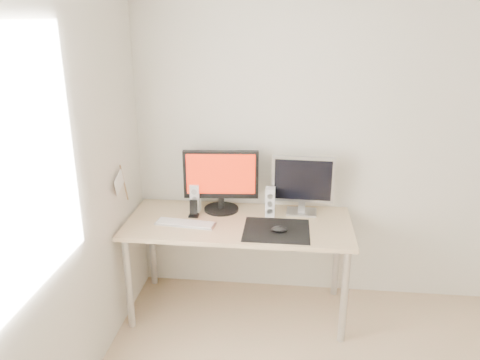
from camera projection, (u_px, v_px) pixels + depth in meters
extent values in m
plane|color=silver|center=(371.00, 141.00, 3.41)|extent=(3.50, 0.00, 3.50)
plane|color=silver|center=(6.00, 235.00, 1.95)|extent=(0.00, 3.50, 3.50)
cube|color=black|center=(276.00, 230.00, 3.19)|extent=(0.45, 0.40, 0.00)
ellipsoid|color=black|center=(279.00, 229.00, 3.15)|extent=(0.11, 0.07, 0.04)
cube|color=#D1B587|center=(239.00, 223.00, 3.33)|extent=(1.60, 0.70, 0.03)
cylinder|color=silver|center=(129.00, 284.00, 3.26)|extent=(0.05, 0.05, 0.70)
cylinder|color=silver|center=(344.00, 297.00, 3.11)|extent=(0.05, 0.05, 0.70)
cylinder|color=silver|center=(152.00, 245.00, 3.80)|extent=(0.05, 0.05, 0.70)
cylinder|color=silver|center=(337.00, 255.00, 3.65)|extent=(0.05, 0.05, 0.70)
cylinder|color=black|center=(221.00, 209.00, 3.53)|extent=(0.28, 0.28, 0.02)
cylinder|color=black|center=(221.00, 201.00, 3.50)|extent=(0.05, 0.05, 0.12)
cube|color=black|center=(221.00, 174.00, 3.42)|extent=(0.55, 0.09, 0.36)
cube|color=red|center=(221.00, 174.00, 3.40)|extent=(0.50, 0.05, 0.30)
cube|color=silver|center=(301.00, 212.00, 3.47)|extent=(0.23, 0.17, 0.01)
cube|color=#B2B2B4|center=(302.00, 205.00, 3.45)|extent=(0.05, 0.04, 0.10)
cube|color=#B2B2B4|center=(303.00, 179.00, 3.39)|extent=(0.45, 0.06, 0.34)
cube|color=black|center=(303.00, 180.00, 3.37)|extent=(0.41, 0.02, 0.30)
cube|color=white|center=(195.00, 197.00, 3.48)|extent=(0.07, 0.08, 0.21)
cylinder|color=#BCBCBE|center=(194.00, 207.00, 3.46)|extent=(0.04, 0.01, 0.04)
cylinder|color=#B6B5B8|center=(194.00, 199.00, 3.44)|extent=(0.04, 0.01, 0.04)
cylinder|color=#B0AFB2|center=(194.00, 192.00, 3.42)|extent=(0.04, 0.01, 0.04)
cube|color=white|center=(270.00, 202.00, 3.40)|extent=(0.07, 0.08, 0.21)
cylinder|color=silver|center=(270.00, 211.00, 3.38)|extent=(0.04, 0.01, 0.04)
cylinder|color=#B6B6B8|center=(270.00, 204.00, 3.36)|extent=(0.04, 0.01, 0.04)
cylinder|color=#ABABAD|center=(270.00, 196.00, 3.34)|extent=(0.04, 0.01, 0.04)
cube|color=#AFAFB1|center=(185.00, 224.00, 3.28)|extent=(0.43, 0.16, 0.01)
cube|color=white|center=(185.00, 223.00, 3.28)|extent=(0.41, 0.15, 0.01)
cube|color=black|center=(194.00, 215.00, 3.41)|extent=(0.07, 0.06, 0.02)
cube|color=black|center=(194.00, 207.00, 3.39)|extent=(0.06, 0.03, 0.11)
cylinder|color=#A57F54|center=(124.00, 183.00, 3.24)|extent=(0.01, 0.10, 0.29)
cube|color=white|center=(119.00, 182.00, 3.14)|extent=(0.00, 0.19, 0.15)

